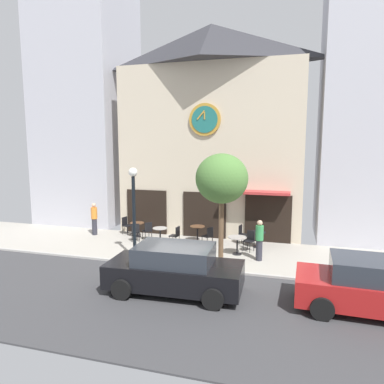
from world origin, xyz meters
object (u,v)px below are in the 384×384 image
at_px(cafe_chair_under_awning, 148,229).
at_px(parked_car_black, 175,269).
at_px(pedestrian_orange, 94,218).
at_px(cafe_table_center_right, 237,241).
at_px(cafe_chair_facing_wall, 176,234).
at_px(cafe_chair_corner, 126,224).
at_px(cafe_table_rightmost, 160,233).
at_px(pedestrian_green, 259,240).
at_px(cafe_table_center_left, 258,236).
at_px(cafe_table_near_door, 197,231).
at_px(parked_car_red, 376,287).
at_px(cafe_chair_near_tree, 136,231).
at_px(cafe_chair_facing_street, 242,233).
at_px(street_lamp, 134,213).
at_px(cafe_chair_mid_row, 209,235).
at_px(street_tree, 222,179).
at_px(cafe_table_near_curb, 137,227).
at_px(cafe_chair_curbside, 250,239).

relative_size(cafe_chair_under_awning, parked_car_black, 0.21).
bearing_deg(parked_car_black, pedestrian_orange, 138.31).
relative_size(cafe_table_center_right, cafe_chair_facing_wall, 0.89).
relative_size(cafe_chair_corner, parked_car_black, 0.21).
relative_size(cafe_table_rightmost, pedestrian_green, 0.46).
bearing_deg(cafe_chair_facing_wall, cafe_table_center_left, 11.15).
xyz_separation_m(cafe_table_near_door, parked_car_red, (6.68, -5.61, 0.21)).
bearing_deg(cafe_chair_near_tree, cafe_chair_facing_street, 11.42).
bearing_deg(cafe_table_center_right, cafe_chair_near_tree, 172.89).
relative_size(cafe_chair_corner, parked_car_red, 0.21).
bearing_deg(pedestrian_green, parked_car_black, -120.91).
height_order(street_lamp, cafe_chair_mid_row, street_lamp).
distance_m(street_tree, cafe_table_center_right, 3.09).
relative_size(cafe_table_center_right, cafe_table_center_left, 1.09).
distance_m(pedestrian_green, parked_car_red, 5.09).
relative_size(street_lamp, pedestrian_green, 2.25).
height_order(cafe_chair_facing_wall, cafe_chair_near_tree, same).
relative_size(cafe_table_near_curb, parked_car_red, 0.17).
height_order(street_tree, cafe_chair_facing_wall, street_tree).
distance_m(cafe_chair_near_tree, parked_car_red, 10.72).
xyz_separation_m(street_lamp, cafe_chair_near_tree, (-1.01, 2.25, -1.38)).
bearing_deg(cafe_table_rightmost, cafe_chair_corner, 153.37).
bearing_deg(street_tree, pedestrian_orange, 161.06).
distance_m(cafe_table_rightmost, cafe_table_near_door, 1.81).
height_order(cafe_table_center_left, cafe_chair_corner, cafe_chair_corner).
bearing_deg(cafe_table_near_curb, pedestrian_green, -17.53).
bearing_deg(cafe_chair_under_awning, cafe_table_rightmost, -27.82).
bearing_deg(parked_car_black, cafe_table_center_right, 73.10).
distance_m(cafe_table_rightmost, parked_car_red, 9.58).
xyz_separation_m(street_tree, parked_car_red, (5.00, -2.92, -2.60)).
relative_size(cafe_table_near_curb, pedestrian_orange, 0.44).
bearing_deg(pedestrian_orange, cafe_table_rightmost, -8.82).
relative_size(cafe_table_center_right, parked_car_red, 0.18).
xyz_separation_m(cafe_table_near_curb, cafe_table_near_door, (3.19, -0.03, 0.03)).
bearing_deg(street_lamp, cafe_chair_mid_row, 44.09).
relative_size(cafe_table_center_left, cafe_chair_mid_row, 0.81).
height_order(cafe_chair_facing_wall, cafe_chair_mid_row, same).
distance_m(pedestrian_orange, parked_car_red, 13.32).
distance_m(street_lamp, cafe_chair_under_awning, 3.05).
bearing_deg(cafe_table_near_curb, parked_car_black, -55.69).
distance_m(cafe_table_rightmost, cafe_chair_facing_street, 3.90).
relative_size(cafe_chair_mid_row, parked_car_black, 0.21).
xyz_separation_m(cafe_chair_mid_row, cafe_chair_facing_street, (1.46, 0.78, 0.00)).
xyz_separation_m(cafe_chair_facing_wall, cafe_chair_mid_row, (1.49, 0.32, 0.00)).
xyz_separation_m(cafe_table_near_curb, cafe_table_center_right, (5.34, -1.46, 0.05)).
bearing_deg(cafe_table_rightmost, cafe_chair_mid_row, 6.53).
bearing_deg(parked_car_red, cafe_chair_under_awning, 150.22).
height_order(cafe_chair_facing_street, pedestrian_orange, pedestrian_orange).
bearing_deg(cafe_table_center_left, cafe_chair_curbside, -115.49).
relative_size(cafe_table_center_right, parked_car_black, 0.18).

